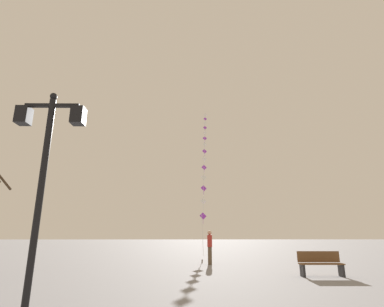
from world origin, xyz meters
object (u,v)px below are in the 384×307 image
at_px(kite_flyer, 210,246).
at_px(park_bench, 321,264).
at_px(kite_train, 204,152).
at_px(twin_lantern_lamp_post, 46,152).

height_order(kite_flyer, park_bench, kite_flyer).
bearing_deg(kite_flyer, park_bench, -137.65).
height_order(kite_train, kite_flyer, kite_train).
bearing_deg(kite_train, park_bench, -78.78).
xyz_separation_m(kite_flyer, park_bench, (3.82, -4.58, -0.45)).
bearing_deg(park_bench, kite_train, 101.97).
xyz_separation_m(kite_train, kite_flyer, (-0.49, -12.23, -8.63)).
relative_size(kite_flyer, park_bench, 1.06).
height_order(twin_lantern_lamp_post, kite_train, kite_train).
bearing_deg(kite_train, kite_flyer, -92.28).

